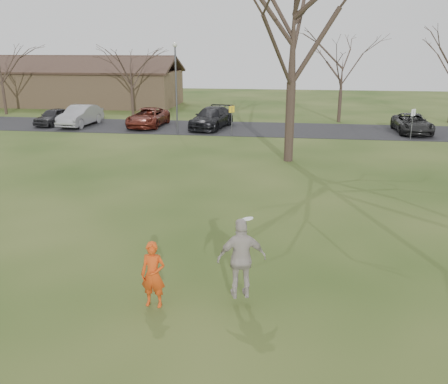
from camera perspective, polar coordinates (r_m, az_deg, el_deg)
The scene contains 15 objects.
ground at distance 12.06m, azimuth -2.72°, elevation -12.49°, with size 120.00×120.00×0.00m, color #1E380F.
parking_strip at distance 35.83m, azimuth 4.73°, elevation 7.63°, with size 62.00×6.50×0.04m, color black.
player_defender at distance 11.39m, azimuth -8.61°, elevation -9.89°, with size 0.60×0.39×1.64m, color #CF4211.
car_0 at distance 39.86m, azimuth -20.00°, elevation 8.61°, with size 1.53×3.81×1.30m, color #252427.
car_1 at distance 38.71m, azimuth -17.06°, elevation 8.87°, with size 1.67×4.79×1.58m, color gray.
car_2 at distance 37.17m, azimuth -9.22°, elevation 8.95°, with size 2.35×5.10×1.42m, color #5B1F15.
car_3 at distance 35.96m, azimuth -1.51°, elevation 9.00°, with size 2.17×5.35×1.55m, color black.
car_6 at distance 36.53m, azimuth 21.92°, elevation 7.74°, with size 2.24×4.85×1.35m, color black.
catching_play at distance 11.11m, azimuth 2.17°, elevation -8.08°, with size 1.25×0.77×2.00m.
building at distance 53.21m, azimuth -16.83°, elevation 12.19°, with size 20.60×8.50×5.14m.
lamp_post at distance 33.80m, azimuth -5.87°, elevation 13.76°, with size 0.34×0.34×6.27m.
sign_yellow at distance 32.84m, azimuth 0.94°, elevation 9.33°, with size 0.35×0.35×2.08m.
sign_white at distance 33.56m, azimuth 21.95°, elevation 8.27°, with size 0.35×0.35×2.08m.
big_tree at distance 25.30m, azimuth 8.47°, elevation 19.40°, with size 9.00×9.00×14.00m, color #352821, non-canonical shape.
small_tree_row at distance 40.46m, azimuth 11.73°, elevation 13.96°, with size 55.00×5.90×8.50m.
Camera 1 is at (2.01, -10.28, 5.98)m, focal length 37.61 mm.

